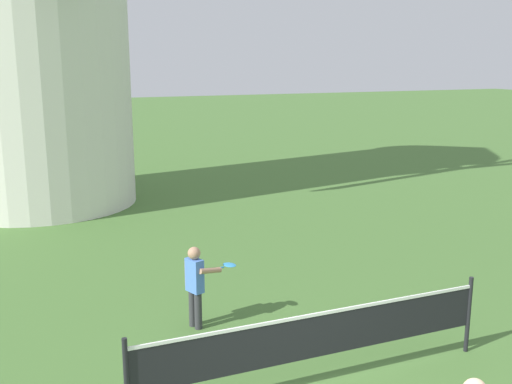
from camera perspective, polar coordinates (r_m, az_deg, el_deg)
tennis_net at (r=7.58m, az=6.00°, el=-13.52°), size 4.79×0.06×1.10m
player_far at (r=9.12m, az=-5.76°, el=-8.57°), size 0.82×0.41×1.28m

